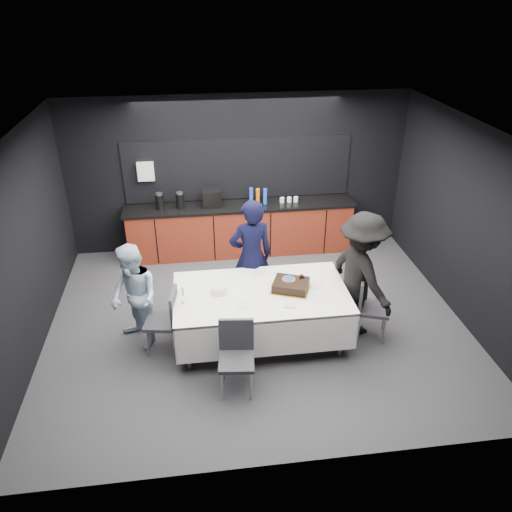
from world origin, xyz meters
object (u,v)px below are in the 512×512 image
Objects in this scene: cake_assembly at (291,285)px; chair_near at (236,351)px; person_center at (251,257)px; person_right at (361,275)px; chair_left at (167,317)px; party_table at (261,300)px; champagne_flute at (182,293)px; chair_right at (368,303)px; plate_stack at (219,289)px; person_left at (134,298)px.

cake_assembly is 1.25m from chair_near.
cake_assembly is 0.66× the size of chair_near.
person_center is (0.38, 1.65, 0.36)m from chair_near.
person_center is at bearing 41.57° from person_right.
party_table is at bearing 2.89° from chair_left.
party_table is 1.09m from champagne_flute.
chair_right is at bearing -166.16° from person_right.
person_center reaches higher than plate_stack.
champagne_flute is 0.13× the size of person_center.
party_table is 1.41m from person_right.
cake_assembly is 0.33× the size of person_right.
cake_assembly reaches higher than plate_stack.
plate_stack is 0.53m from champagne_flute.
chair_left reaches higher than party_table.
cake_assembly is 0.88m from person_center.
chair_left is at bearing -177.43° from cake_assembly.
person_left is 0.83× the size of person_right.
person_center reaches higher than champagne_flute.
person_right is (1.42, -0.73, 0.01)m from person_center.
chair_near is (-0.42, -0.88, -0.11)m from party_table.
chair_near is 0.51× the size of person_right.
party_table is 0.59m from plate_stack.
chair_right and chair_near have the same top height.
chair_left is 0.52× the size of person_center.
cake_assembly is 0.96m from plate_stack.
person_left reaches higher than chair_near.
cake_assembly is at bearing 70.63° from person_right.
chair_left is at bearing 163.77° from champagne_flute.
party_table is 1.30× the size of person_center.
champagne_flute is at bearing 32.93° from person_left.
chair_right is 0.52× the size of person_center.
chair_near is 1.73m from person_center.
chair_left is at bearing 135.93° from chair_near.
chair_right is at bearing -4.21° from plate_stack.
person_left is (-1.25, 1.00, 0.21)m from chair_near.
person_center reaches higher than party_table.
cake_assembly reaches higher than chair_left.
chair_near is 0.52× the size of person_center.
chair_right is 1.78m from person_center.
plate_stack is (-0.96, 0.04, -0.01)m from cake_assembly.
party_table is at bearing 83.30° from person_center.
person_right is at bearing 125.03° from chair_right.
person_right is at bearing 1.83° from cake_assembly.
person_right reaches higher than person_center.
plate_stack is at bearing 174.93° from party_table.
plate_stack is at bearing 20.22° from champagne_flute.
person_center is at bearing 34.24° from chair_left.
cake_assembly is 0.66× the size of chair_right.
person_center is (-0.04, 0.77, 0.25)m from party_table.
cake_assembly is (0.41, 0.01, 0.20)m from party_table.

